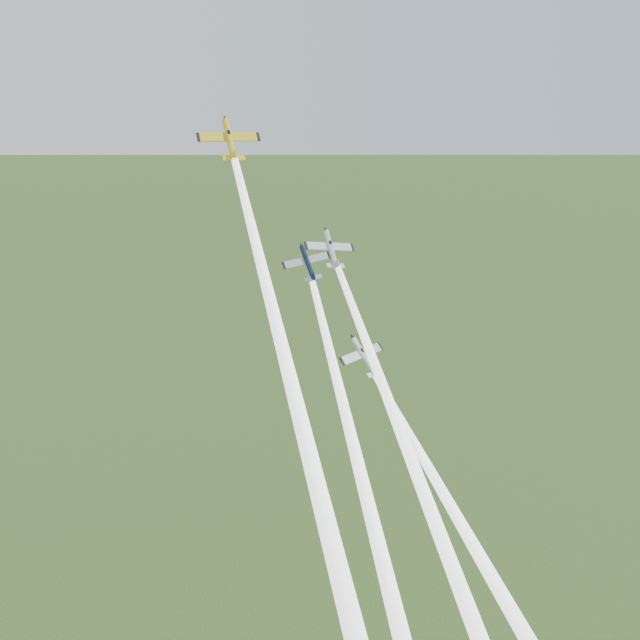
# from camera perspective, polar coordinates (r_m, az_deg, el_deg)

# --- Properties ---
(plane_yellow) EXTENTS (9.94, 8.76, 6.88)m
(plane_yellow) POSITION_cam_1_polar(r_m,az_deg,el_deg) (105.29, -6.44, 12.63)
(plane_yellow) COLOR gold
(smoke_trail_yellow) EXTENTS (16.93, 50.16, 50.42)m
(smoke_trail_yellow) POSITION_cam_1_polar(r_m,az_deg,el_deg) (87.16, -1.47, -6.80)
(smoke_trail_yellow) COLOR white
(plane_navy) EXTENTS (7.85, 7.87, 6.66)m
(plane_navy) POSITION_cam_1_polar(r_m,az_deg,el_deg) (113.27, -0.88, 4.10)
(plane_navy) COLOR #0C1835
(smoke_trail_navy) EXTENTS (17.22, 45.16, 45.77)m
(smoke_trail_navy) POSITION_cam_1_polar(r_m,az_deg,el_deg) (101.16, 3.41, -12.81)
(smoke_trail_navy) COLOR white
(plane_silver_right) EXTENTS (9.62, 7.76, 7.51)m
(plane_silver_right) POSITION_cam_1_polar(r_m,az_deg,el_deg) (116.92, 0.78, 5.07)
(plane_silver_right) COLOR silver
(smoke_trail_silver_right) EXTENTS (11.62, 50.16, 49.46)m
(smoke_trail_silver_right) POSITION_cam_1_polar(r_m,az_deg,el_deg) (105.37, 7.39, -12.08)
(smoke_trail_silver_right) COLOR white
(plane_silver_low) EXTENTS (8.71, 7.17, 6.78)m
(plane_silver_low) POSITION_cam_1_polar(r_m,az_deg,el_deg) (114.87, 3.17, -2.60)
(plane_silver_low) COLOR #B6BDC5
(smoke_trail_silver_low) EXTENTS (5.97, 38.72, 37.85)m
(smoke_trail_silver_low) POSITION_cam_1_polar(r_m,az_deg,el_deg) (112.20, 10.68, -15.18)
(smoke_trail_silver_low) COLOR white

